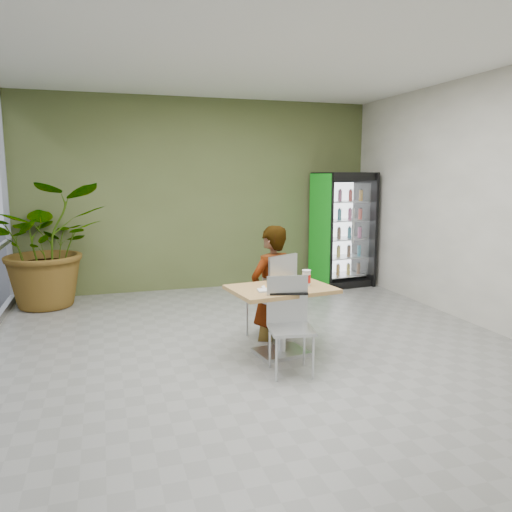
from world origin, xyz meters
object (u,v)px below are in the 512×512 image
object	(u,v)px
cafeteria_tray	(288,291)
potted_plant	(48,245)
seated_woman	(271,295)
soda_cup	(306,278)
dining_table	(281,306)
beverage_fridge	(343,229)
chair_far	(276,289)
chair_near	(289,316)

from	to	relation	value
cafeteria_tray	potted_plant	distance (m)	4.10
seated_woman	soda_cup	size ratio (longest dim) A/B	9.72
dining_table	seated_woman	size ratio (longest dim) A/B	0.70
dining_table	beverage_fridge	world-z (taller)	beverage_fridge
cafeteria_tray	beverage_fridge	bearing A→B (deg)	55.00
dining_table	potted_plant	size ratio (longest dim) A/B	0.63
chair_far	chair_near	bearing A→B (deg)	51.69
beverage_fridge	potted_plant	bearing A→B (deg)	172.80
soda_cup	chair_far	bearing A→B (deg)	107.31
dining_table	potted_plant	bearing A→B (deg)	131.27
chair_near	soda_cup	size ratio (longest dim) A/B	5.53
dining_table	soda_cup	bearing A→B (deg)	0.58
chair_near	dining_table	bearing A→B (deg)	89.12
chair_far	cafeteria_tray	xyz separation A→B (m)	(-0.14, -0.76, 0.16)
seated_woman	dining_table	bearing A→B (deg)	55.64
chair_far	chair_near	world-z (taller)	chair_far
seated_woman	potted_plant	size ratio (longest dim) A/B	0.90
chair_near	beverage_fridge	xyz separation A→B (m)	(2.30, 3.40, 0.44)
dining_table	seated_woman	xyz separation A→B (m)	(0.08, 0.57, -0.01)
beverage_fridge	chair_far	bearing A→B (deg)	-138.11
seated_woman	beverage_fridge	size ratio (longest dim) A/B	0.84
seated_woman	chair_near	bearing A→B (deg)	54.87
cafeteria_tray	chair_near	bearing A→B (deg)	-106.30
chair_near	soda_cup	xyz separation A→B (m)	(0.36, 0.44, 0.28)
dining_table	potted_plant	xyz separation A→B (m)	(-2.59, 2.95, 0.38)
seated_woman	potted_plant	world-z (taller)	potted_plant
beverage_fridge	potted_plant	size ratio (longest dim) A/B	1.07
beverage_fridge	potted_plant	xyz separation A→B (m)	(-4.82, -0.02, -0.07)
dining_table	cafeteria_tray	size ratio (longest dim) A/B	2.99
chair_near	potted_plant	size ratio (longest dim) A/B	0.51
cafeteria_tray	beverage_fridge	distance (m)	3.92
chair_near	cafeteria_tray	xyz separation A→B (m)	(0.06, 0.20, 0.21)
chair_far	chair_near	xyz separation A→B (m)	(-0.20, -0.96, -0.05)
chair_far	seated_woman	size ratio (longest dim) A/B	0.62
potted_plant	soda_cup	bearing A→B (deg)	-45.67
soda_cup	beverage_fridge	world-z (taller)	beverage_fridge
dining_table	beverage_fridge	size ratio (longest dim) A/B	0.59
soda_cup	cafeteria_tray	bearing A→B (deg)	-141.89
beverage_fridge	cafeteria_tray	bearing A→B (deg)	-132.44
beverage_fridge	dining_table	bearing A→B (deg)	-134.33
cafeteria_tray	soda_cup	bearing A→B (deg)	38.11
seated_woman	potted_plant	xyz separation A→B (m)	(-2.67, 2.38, 0.39)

